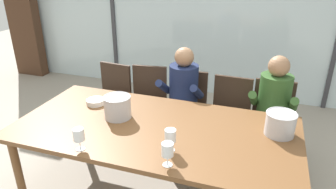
# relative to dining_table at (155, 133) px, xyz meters

# --- Properties ---
(ground) EXTENTS (14.00, 14.00, 0.00)m
(ground) POSITION_rel_dining_table_xyz_m (0.00, 1.00, -0.68)
(ground) COLOR #9E9384
(window_glass_panel) EXTENTS (7.58, 0.03, 2.60)m
(window_glass_panel) POSITION_rel_dining_table_xyz_m (0.00, 2.57, 0.62)
(window_glass_panel) COLOR silver
(window_glass_panel) RESTS_ON ground
(window_mullion_left) EXTENTS (0.06, 0.06, 2.60)m
(window_mullion_left) POSITION_rel_dining_table_xyz_m (-1.71, 2.55, 0.62)
(window_mullion_left) COLOR #38383D
(window_mullion_left) RESTS_ON ground
(hillside_vineyard) EXTENTS (13.58, 2.40, 1.68)m
(hillside_vineyard) POSITION_rel_dining_table_xyz_m (0.00, 6.65, 0.16)
(hillside_vineyard) COLOR #386633
(hillside_vineyard) RESTS_ON ground
(curtain_heavy_drape) EXTENTS (0.56, 0.20, 2.60)m
(curtain_heavy_drape) POSITION_rel_dining_table_xyz_m (-3.44, 2.39, 0.62)
(curtain_heavy_drape) COLOR #472D1E
(curtain_heavy_drape) RESTS_ON ground
(dining_table) EXTENTS (2.38, 1.16, 0.74)m
(dining_table) POSITION_rel_dining_table_xyz_m (0.00, 0.00, 0.00)
(dining_table) COLOR brown
(dining_table) RESTS_ON ground
(chair_near_curtain) EXTENTS (0.49, 0.49, 0.87)m
(chair_near_curtain) POSITION_rel_dining_table_xyz_m (-0.94, 0.97, -0.18)
(chair_near_curtain) COLOR #332319
(chair_near_curtain) RESTS_ON ground
(chair_left_of_center) EXTENTS (0.49, 0.49, 0.87)m
(chair_left_of_center) POSITION_rel_dining_table_xyz_m (-0.48, 1.02, -0.18)
(chair_left_of_center) COLOR #332319
(chair_left_of_center) RESTS_ON ground
(chair_center) EXTENTS (0.46, 0.46, 0.87)m
(chair_center) POSITION_rel_dining_table_xyz_m (0.01, 1.01, -0.18)
(chair_center) COLOR #332319
(chair_center) RESTS_ON ground
(chair_right_of_center) EXTENTS (0.45, 0.45, 0.87)m
(chair_right_of_center) POSITION_rel_dining_table_xyz_m (0.51, 0.97, -0.18)
(chair_right_of_center) COLOR #332319
(chair_right_of_center) RESTS_ON ground
(chair_near_window_right) EXTENTS (0.44, 0.44, 0.87)m
(chair_near_window_right) POSITION_rel_dining_table_xyz_m (0.95, 1.00, -0.18)
(chair_near_window_right) COLOR #332319
(chair_near_window_right) RESTS_ON ground
(person_navy_polo) EXTENTS (0.48, 0.62, 1.18)m
(person_navy_polo) POSITION_rel_dining_table_xyz_m (-0.02, 0.86, -0.00)
(person_navy_polo) COLOR #192347
(person_navy_polo) RESTS_ON ground
(person_olive_shirt) EXTENTS (0.48, 0.63, 1.18)m
(person_olive_shirt) POSITION_rel_dining_table_xyz_m (0.94, 0.86, -0.00)
(person_olive_shirt) COLOR #2D5123
(person_olive_shirt) RESTS_ON ground
(ice_bucket_primary) EXTENTS (0.24, 0.24, 0.20)m
(ice_bucket_primary) POSITION_rel_dining_table_xyz_m (-0.37, 0.05, 0.16)
(ice_bucket_primary) COLOR #B7B7BC
(ice_bucket_primary) RESTS_ON dining_table
(ice_bucket_secondary) EXTENTS (0.24, 0.24, 0.19)m
(ice_bucket_secondary) POSITION_rel_dining_table_xyz_m (0.99, 0.20, 0.16)
(ice_bucket_secondary) COLOR #B7B7BC
(ice_bucket_secondary) RESTS_ON dining_table
(tasting_bowl) EXTENTS (0.18, 0.18, 0.05)m
(tasting_bowl) POSITION_rel_dining_table_xyz_m (-0.70, 0.23, 0.09)
(tasting_bowl) COLOR silver
(tasting_bowl) RESTS_ON dining_table
(wine_glass_by_left_taster) EXTENTS (0.08, 0.08, 0.17)m
(wine_glass_by_left_taster) POSITION_rel_dining_table_xyz_m (-0.40, -0.49, 0.18)
(wine_glass_by_left_taster) COLOR silver
(wine_glass_by_left_taster) RESTS_ON dining_table
(wine_glass_near_bucket) EXTENTS (0.08, 0.08, 0.17)m
(wine_glass_near_bucket) POSITION_rel_dining_table_xyz_m (0.27, -0.47, 0.18)
(wine_glass_near_bucket) COLOR silver
(wine_glass_near_bucket) RESTS_ON dining_table
(wine_glass_center_pour) EXTENTS (0.08, 0.08, 0.17)m
(wine_glass_center_pour) POSITION_rel_dining_table_xyz_m (0.23, -0.29, 0.18)
(wine_glass_center_pour) COLOR silver
(wine_glass_center_pour) RESTS_ON dining_table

